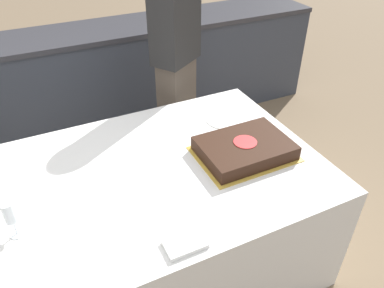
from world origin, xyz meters
The scene contains 8 objects.
ground_plane centered at (0.00, 0.00, 0.00)m, with size 14.00×14.00×0.00m, color #7A664C.
back_counter centered at (0.00, 1.66, 0.46)m, with size 4.40×0.58×0.92m.
dining_table centered at (0.00, 0.00, 0.36)m, with size 1.82×1.18×0.72m.
cake centered at (0.54, -0.08, 0.76)m, with size 0.51×0.38×0.08m.
wine_glass centered at (-0.60, -0.14, 0.84)m, with size 0.06×0.06×0.17m.
side_plate_near_cake centered at (0.61, 0.27, 0.72)m, with size 0.22×0.22×0.00m.
utensil_pile centered at (0.00, -0.49, 0.73)m, with size 0.17×0.11×0.02m.
person_cutting_cake centered at (0.54, 0.81, 0.89)m, with size 0.38×0.35×1.67m.
Camera 1 is at (-0.40, -1.39, 1.93)m, focal length 35.00 mm.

